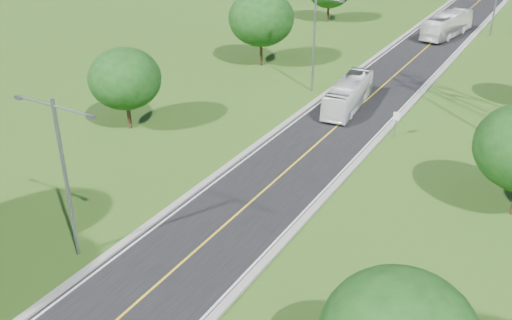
{
  "coord_description": "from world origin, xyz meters",
  "views": [
    {
      "loc": [
        17.49,
        -6.93,
        20.76
      ],
      "look_at": [
        -0.03,
        23.12,
        3.0
      ],
      "focal_mm": 40.0,
      "sensor_mm": 36.0,
      "label": 1
    }
  ],
  "objects": [
    {
      "name": "ground",
      "position": [
        0.0,
        60.0,
        0.0
      ],
      "size": [
        260.0,
        260.0,
        0.0
      ],
      "primitive_type": "plane",
      "color": "#325517",
      "rests_on": "ground"
    },
    {
      "name": "road",
      "position": [
        0.0,
        66.0,
        0.03
      ],
      "size": [
        8.0,
        150.0,
        0.06
      ],
      "primitive_type": "cube",
      "color": "black",
      "rests_on": "ground"
    },
    {
      "name": "curb_left",
      "position": [
        -4.25,
        66.0,
        0.11
      ],
      "size": [
        0.5,
        150.0,
        0.22
      ],
      "primitive_type": "cube",
      "color": "gray",
      "rests_on": "ground"
    },
    {
      "name": "curb_right",
      "position": [
        4.25,
        66.0,
        0.11
      ],
      "size": [
        0.5,
        150.0,
        0.22
      ],
      "primitive_type": "cube",
      "color": "gray",
      "rests_on": "ground"
    },
    {
      "name": "speed_limit_sign",
      "position": [
        5.2,
        37.98,
        1.6
      ],
      "size": [
        0.55,
        0.09,
        2.4
      ],
      "color": "slate",
      "rests_on": "ground"
    },
    {
      "name": "streetlight_near_left",
      "position": [
        -6.0,
        12.0,
        5.94
      ],
      "size": [
        5.9,
        0.25,
        10.0
      ],
      "color": "slate",
      "rests_on": "ground"
    },
    {
      "name": "streetlight_mid_left",
      "position": [
        -6.0,
        45.0,
        5.94
      ],
      "size": [
        5.9,
        0.25,
        10.0
      ],
      "color": "slate",
      "rests_on": "ground"
    },
    {
      "name": "tree_lb",
      "position": [
        -16.0,
        28.0,
        4.64
      ],
      "size": [
        6.3,
        6.3,
        7.33
      ],
      "color": "black",
      "rests_on": "ground"
    },
    {
      "name": "tree_lc",
      "position": [
        -15.0,
        50.0,
        5.58
      ],
      "size": [
        7.56,
        7.56,
        8.79
      ],
      "color": "black",
      "rests_on": "ground"
    },
    {
      "name": "bus_outbound",
      "position": [
        0.8,
        74.08,
        1.68
      ],
      "size": [
        4.56,
        11.89,
        3.23
      ],
      "primitive_type": "imported",
      "rotation": [
        0.0,
        0.0,
        2.98
      ],
      "color": "white",
      "rests_on": "road"
    },
    {
      "name": "bus_inbound",
      "position": [
        -0.89,
        42.33,
        1.47
      ],
      "size": [
        3.39,
        10.28,
        2.81
      ],
      "primitive_type": "imported",
      "rotation": [
        0.0,
        0.0,
        0.1
      ],
      "color": "white",
      "rests_on": "road"
    }
  ]
}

